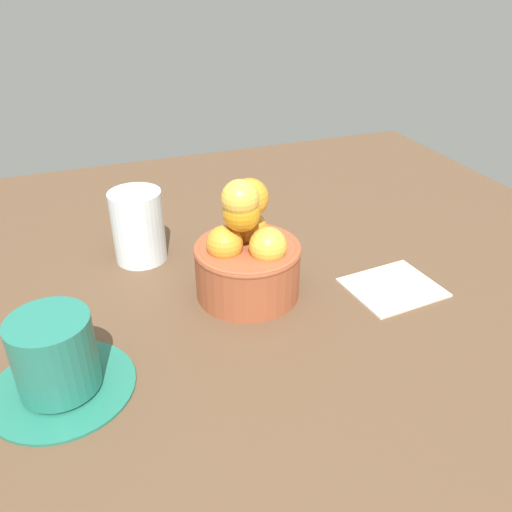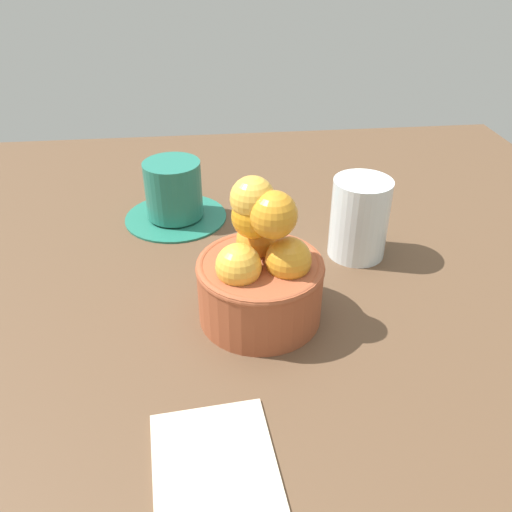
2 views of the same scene
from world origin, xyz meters
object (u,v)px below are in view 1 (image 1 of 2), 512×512
Objects in this scene: coffee_cup at (56,360)px; water_glass at (138,226)px; terracotta_bowl at (247,254)px; folded_napkin at (393,287)px.

water_glass is at bearing 62.60° from coffee_cup.
coffee_cup is 26.49cm from water_glass.
coffee_cup is 1.42× the size of water_glass.
terracotta_bowl is 1.56× the size of water_glass.
coffee_cup is at bearing -157.70° from terracotta_bowl.
terracotta_bowl reaches higher than folded_napkin.
terracotta_bowl is 1.40× the size of folded_napkin.
folded_napkin is (18.30, -5.81, -5.50)cm from terracotta_bowl.
terracotta_bowl is 19.97cm from folded_napkin.
folded_napkin is at bearing 5.23° from coffee_cup.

